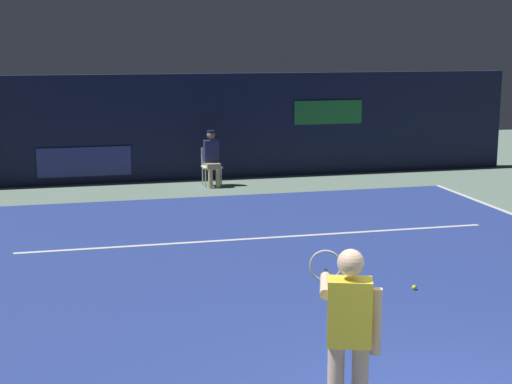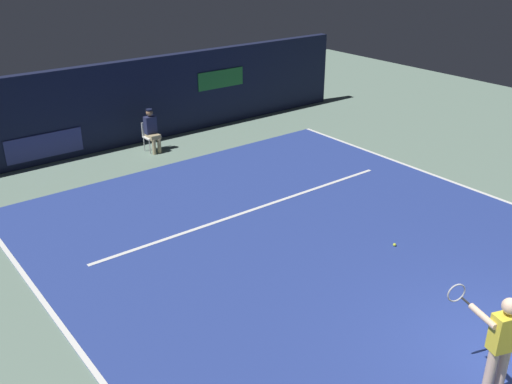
{
  "view_description": "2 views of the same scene",
  "coord_description": "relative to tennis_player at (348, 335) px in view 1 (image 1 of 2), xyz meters",
  "views": [
    {
      "loc": [
        -3.19,
        -5.57,
        3.37
      ],
      "look_at": [
        -0.3,
        6.25,
        0.99
      ],
      "focal_mm": 54.05,
      "sensor_mm": 36.0,
      "label": 1
    },
    {
      "loc": [
        -7.44,
        -2.83,
        6.06
      ],
      "look_at": [
        -0.26,
        6.5,
        0.73
      ],
      "focal_mm": 40.08,
      "sensor_mm": 36.0,
      "label": 2
    }
  ],
  "objects": [
    {
      "name": "back_wall",
      "position": [
        1.02,
        13.12,
        0.31
      ],
      "size": [
        16.29,
        0.33,
        2.6
      ],
      "color": "#141933",
      "rests_on": "ground"
    },
    {
      "name": "ground_plane",
      "position": [
        1.02,
        4.84,
        -0.99
      ],
      "size": [
        32.3,
        32.3,
        0.0
      ],
      "primitive_type": "plane",
      "color": "slate"
    },
    {
      "name": "tennis_ball",
      "position": [
        2.36,
        3.68,
        -0.94
      ],
      "size": [
        0.07,
        0.07,
        0.07
      ],
      "primitive_type": "sphere",
      "color": "#CCE033",
      "rests_on": "court_surface"
    },
    {
      "name": "court_surface",
      "position": [
        1.02,
        4.84,
        -0.98
      ],
      "size": [
        10.63,
        11.82,
        0.01
      ],
      "primitive_type": "cube",
      "color": "navy",
      "rests_on": "ground"
    },
    {
      "name": "tennis_player",
      "position": [
        0.0,
        0.0,
        0.0
      ],
      "size": [
        0.5,
        1.05,
        1.73
      ],
      "color": "beige",
      "rests_on": "ground"
    },
    {
      "name": "line_service",
      "position": [
        1.02,
        6.91,
        -0.97
      ],
      "size": [
        8.29,
        0.1,
        0.01
      ],
      "primitive_type": "cube",
      "color": "white",
      "rests_on": "court_surface"
    },
    {
      "name": "line_judge_on_chair",
      "position": [
        1.09,
        12.01,
        -0.3
      ],
      "size": [
        0.45,
        0.54,
        1.32
      ],
      "color": "white",
      "rests_on": "ground"
    }
  ]
}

